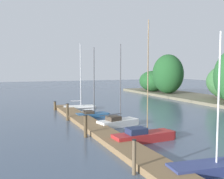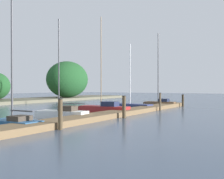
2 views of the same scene
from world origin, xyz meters
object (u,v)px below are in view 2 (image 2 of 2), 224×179
Objects in this scene: sailboat_1 at (14,121)px; sailboat_3 at (103,108)px; mooring_piling_1 at (60,114)px; sailboat_5 at (159,102)px; mooring_piling_4 at (183,100)px; sailboat_2 at (61,113)px; sailboat_4 at (131,106)px; mooring_piling_2 at (124,107)px; mooring_piling_3 at (160,102)px.

sailboat_3 reaches higher than sailboat_1.
mooring_piling_1 is at bearing 106.98° from sailboat_3.
mooring_piling_4 is at bearing -166.18° from sailboat_5.
sailboat_2 is 1.05× the size of sailboat_4.
mooring_piling_3 reaches higher than mooring_piling_2.
sailboat_2 is 4.33m from mooring_piling_2.
sailboat_1 reaches higher than sailboat_4.
mooring_piling_1 is 20.10m from mooring_piling_4.
sailboat_4 is at bearing 71.28° from sailboat_5.
mooring_piling_1 is at bearing 119.96° from sailboat_2.
mooring_piling_2 reaches higher than mooring_piling_4.
sailboat_1 is 20.92m from mooring_piling_4.
sailboat_5 is (15.33, -1.10, 0.07)m from sailboat_2.
sailboat_1 is 4.65m from sailboat_2.
mooring_piling_3 is at bearing -100.48° from sailboat_1.
sailboat_5 is at bearing 6.85° from mooring_piling_1.
sailboat_2 is 15.37m from sailboat_5.
sailboat_4 is at bearing 13.46° from mooring_piling_1.
mooring_piling_3 is at bearing 1.02° from mooring_piling_2.
sailboat_4 is at bearing 146.78° from mooring_piling_4.
sailboat_3 is at bearing 81.01° from sailboat_5.
sailboat_2 reaches higher than sailboat_4.
mooring_piling_3 is (13.39, -0.07, 0.03)m from mooring_piling_1.
sailboat_2 is at bearing 167.68° from mooring_piling_4.
mooring_piling_4 is (20.73, -2.79, 0.32)m from sailboat_1.
mooring_piling_4 is (11.28, -3.22, 0.29)m from sailboat_3.
sailboat_1 is 0.83× the size of sailboat_5.
mooring_piling_1 is (-14.60, -3.49, 0.51)m from sailboat_4.
sailboat_5 reaches higher than mooring_piling_3.
mooring_piling_4 is at bearing -0.32° from mooring_piling_3.
sailboat_4 is 9.08m from mooring_piling_2.
sailboat_3 reaches higher than mooring_piling_1.
sailboat_1 is 1.05× the size of sailboat_4.
mooring_piling_1 reaches higher than mooring_piling_4.
mooring_piling_2 is 7.07m from mooring_piling_3.
sailboat_4 reaches higher than mooring_piling_4.
mooring_piling_2 is at bearing -178.98° from mooring_piling_3.
sailboat_3 is at bearing 164.06° from mooring_piling_4.
sailboat_1 is at bearing 157.52° from mooring_piling_2.
mooring_piling_2 is 0.95× the size of mooring_piling_3.
sailboat_3 reaches higher than sailboat_4.
mooring_piling_1 is 0.96× the size of mooring_piling_3.
sailboat_2 is 16.52m from mooring_piling_4.
sailboat_2 is at bearing -80.25° from sailboat_1.
sailboat_2 reaches higher than mooring_piling_1.
sailboat_5 is 19.43m from mooring_piling_1.
mooring_piling_3 is at bearing 179.68° from mooring_piling_4.
mooring_piling_2 is at bearing -1.80° from mooring_piling_1.
mooring_piling_4 is at bearing -116.13° from sailboat_4.
sailboat_1 is 14.29m from mooring_piling_3.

